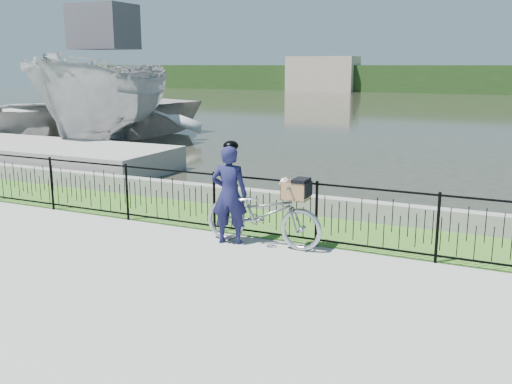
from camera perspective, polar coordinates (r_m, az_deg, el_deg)
The scene contains 12 objects.
ground at distance 8.96m, azimuth -3.57°, elevation -7.44°, with size 120.00×120.00×0.00m, color gray.
grass_strip at distance 11.19m, azimuth 2.85°, elevation -3.29°, with size 60.00×2.00×0.01m, color #396A21.
water at distance 40.68m, azimuth 19.58°, elevation 7.58°, with size 120.00×120.00×0.00m, color #28291E.
quay_wall at distance 12.04m, azimuth 4.67°, elevation -1.20°, with size 60.00×0.30×0.40m, color gray.
fence at distance 10.16m, azimuth 0.73°, elevation -1.60°, with size 14.00×0.06×1.15m, color black, non-canonical shape.
far_treeline at distance 67.50m, azimuth 22.14°, elevation 10.39°, with size 120.00×6.00×3.00m, color #223F18.
far_building_left at distance 69.00m, azimuth 6.70°, elevation 11.66°, with size 8.00×4.00×4.00m, color #AA9989.
dock at distance 19.26m, azimuth -22.17°, elevation 3.58°, with size 10.00×3.00×0.70m, color gray.
bicycle_rig at distance 9.82m, azimuth 0.73°, elevation -2.09°, with size 2.16×0.75×1.25m.
cyclist at distance 9.87m, azimuth -2.69°, elevation -0.13°, with size 0.72×0.56×1.81m.
boat_near at distance 22.42m, azimuth -14.66°, elevation 9.11°, with size 5.40×9.39×5.22m.
boat_far at distance 24.94m, azimuth -18.06°, elevation 7.64°, with size 11.37×13.31×2.33m.
Camera 1 is at (4.08, -7.36, 3.07)m, focal length 40.00 mm.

